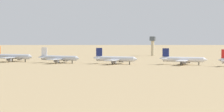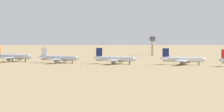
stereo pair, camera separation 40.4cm
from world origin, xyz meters
name	(u,v)px [view 1 (the left image)]	position (x,y,z in m)	size (l,w,h in m)	color
ground	(113,65)	(0.00, 0.00, 0.00)	(4000.00, 4000.00, 0.00)	tan
ridge_far_west	(98,19)	(-441.74, 1171.13, 67.87)	(229.08, 190.95, 135.74)	#74665C
parked_jet_orange_2	(12,57)	(-90.20, 18.74, 4.07)	(37.61, 31.69, 12.42)	silver
parked_jet_white_3	(59,58)	(-46.95, 12.36, 3.84)	(35.52, 30.04, 11.73)	silver
parked_jet_navy_4	(115,59)	(-2.94, 13.80, 3.83)	(35.38, 29.86, 11.68)	silver
parked_jet_navy_5	(183,59)	(45.46, 21.28, 3.82)	(35.27, 29.62, 11.66)	white
control_tower	(153,44)	(-11.14, 158.77, 11.65)	(5.20, 5.20, 19.31)	#C6B793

